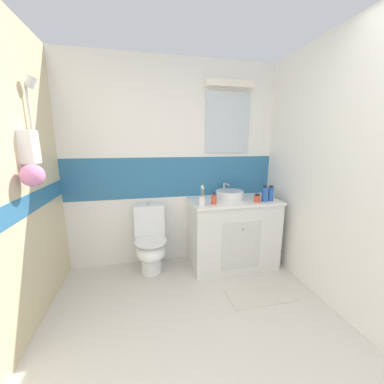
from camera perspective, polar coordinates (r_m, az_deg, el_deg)
ground_plane at (r=2.25m, az=0.97°, el=-30.91°), size 3.20×3.48×0.04m
wall_back_tiled at (r=2.89m, az=-4.49°, el=7.03°), size 3.20×0.20×2.50m
wall_right_plain at (r=2.38m, az=34.71°, el=3.51°), size 0.10×3.48×2.50m
vanity_cabinet at (r=2.94m, az=10.04°, el=-9.84°), size 1.06×0.60×0.85m
sink_basin at (r=2.82m, az=9.40°, el=-0.57°), size 0.34×0.38×0.17m
toilet at (r=2.81m, az=-10.43°, el=-12.17°), size 0.37×0.50×0.81m
toothbrush_cup at (r=2.49m, az=2.57°, el=-1.93°), size 0.07×0.07×0.22m
soap_dispenser at (r=2.55m, az=5.53°, el=-1.89°), size 0.06×0.06×0.14m
mouthwash_bottle at (r=2.78m, az=17.79°, el=-0.46°), size 0.07×0.07×0.19m
shampoo_bottle_tall at (r=2.82m, az=19.22°, el=-0.42°), size 0.06×0.06×0.18m
hair_gel_jar at (r=2.73m, az=16.04°, el=-1.54°), size 0.07×0.07×0.10m
bath_mat at (r=2.64m, az=16.71°, el=-23.43°), size 0.67×0.34×0.01m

